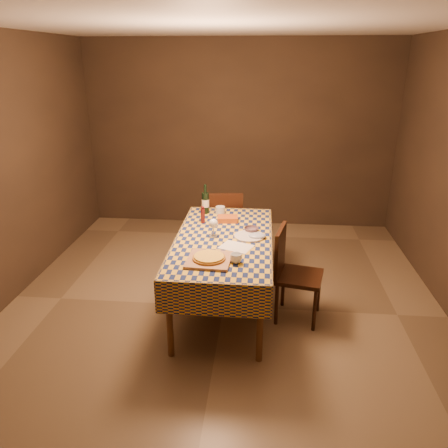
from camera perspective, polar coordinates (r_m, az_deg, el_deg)
The scene contains 16 objects.
room at distance 4.08m, azimuth -0.06°, elevation 5.67°, with size 5.00×5.10×2.70m.
dining_table at distance 4.30m, azimuth -0.06°, elevation -2.81°, with size 0.94×1.84×0.77m.
cutting_board at distance 3.80m, azimuth -1.97°, elevation -4.71°, with size 0.38×0.38×0.02m, color #9F6D4A.
pizza at distance 3.78m, azimuth -1.97°, elevation -4.36°, with size 0.38×0.38×0.03m.
pepper_mill at distance 4.64m, azimuth -2.79°, elevation 1.20°, with size 0.05×0.05×0.19m.
bowl at distance 4.43m, azimuth 3.59°, elevation -0.74°, with size 0.14×0.14×0.05m, color #573F49.
wine_glass at distance 4.27m, azimuth -1.41°, elevation 0.01°, with size 0.09×0.09×0.18m.
wine_bottle at distance 4.92m, azimuth -2.44°, elevation 2.83°, with size 0.10×0.10×0.33m.
deli_tub at distance 4.92m, azimuth -0.49°, elevation 1.81°, with size 0.10×0.10×0.09m, color silver.
takeout_container at distance 4.70m, azimuth 0.47°, elevation 0.68°, with size 0.22×0.15×0.05m, color #B04E17.
white_plate at distance 4.30m, azimuth 3.33°, elevation -1.60°, with size 0.30×0.30×0.02m, color silver.
tumbler at distance 3.76m, azimuth 1.58°, elevation -4.49°, with size 0.11×0.11×0.08m, color white.
flour_patch at distance 4.08m, azimuth 1.61°, elevation -2.99°, with size 0.28×0.22×0.00m, color white.
flour_bag at distance 4.27m, azimuth 4.36°, elevation -1.54°, with size 0.17×0.13×0.05m, color #A4B3D3.
chair_far at distance 5.36m, azimuth 0.06°, elevation 0.18°, with size 0.48×0.48×0.93m.
chair_right at distance 4.26m, azimuth 8.77°, elevation -5.81°, with size 0.51×0.50×0.93m.
Camera 1 is at (0.36, -3.92, 2.42)m, focal length 35.00 mm.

